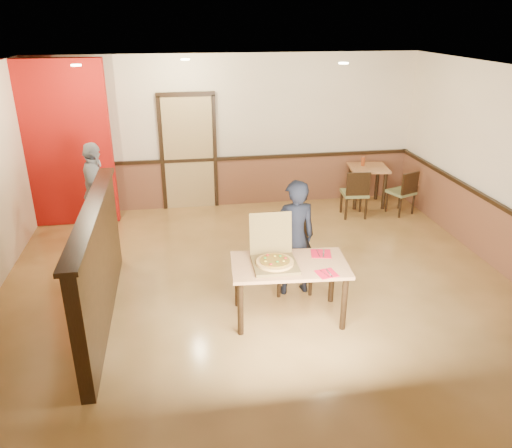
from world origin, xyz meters
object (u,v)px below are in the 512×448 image
(side_chair_right, at_px, (404,191))
(passerby, at_px, (96,193))
(diner_chair, at_px, (292,248))
(condiment, at_px, (363,161))
(side_table, at_px, (368,176))
(pizza_box, at_px, (274,259))
(main_table, at_px, (289,272))
(side_chair_left, at_px, (355,192))
(diner, at_px, (294,238))

(side_chair_right, height_order, passerby, passerby)
(diner_chair, distance_m, condiment, 3.61)
(side_table, relative_size, pizza_box, 1.30)
(side_chair_right, height_order, side_table, side_chair_right)
(pizza_box, xyz_separation_m, condiment, (2.46, 3.67, 0.04))
(main_table, relative_size, side_table, 1.79)
(side_table, height_order, pizza_box, pizza_box)
(side_table, xyz_separation_m, condiment, (-0.08, 0.10, 0.26))
(pizza_box, bearing_deg, diner_chair, 62.93)
(side_chair_left, relative_size, diner, 0.57)
(main_table, distance_m, passerby, 3.73)
(side_table, relative_size, passerby, 0.49)
(pizza_box, bearing_deg, side_chair_right, 45.63)
(side_chair_left, relative_size, side_table, 1.12)
(pizza_box, bearing_deg, main_table, -5.00)
(main_table, relative_size, side_chair_left, 1.60)
(side_chair_left, distance_m, passerby, 4.44)
(side_chair_left, xyz_separation_m, side_chair_right, (0.93, 0.01, -0.03))
(main_table, height_order, condiment, condiment)
(diner, height_order, condiment, diner)
(side_chair_left, bearing_deg, diner_chair, 57.65)
(diner, distance_m, pizza_box, 0.68)
(main_table, height_order, passerby, passerby)
(diner_chair, relative_size, side_chair_right, 1.24)
(side_chair_right, height_order, diner, diner)
(passerby, bearing_deg, pizza_box, -143.00)
(side_chair_right, distance_m, passerby, 5.37)
(main_table, bearing_deg, side_chair_left, 61.79)
(pizza_box, bearing_deg, condiment, 57.24)
(passerby, xyz_separation_m, condiment, (4.80, 0.96, 0.03))
(diner, xyz_separation_m, pizza_box, (-0.38, -0.57, 0.02))
(passerby, bearing_deg, side_table, -83.81)
(diner_chair, distance_m, side_chair_left, 2.80)
(main_table, distance_m, diner_chair, 0.77)
(side_table, distance_m, passerby, 4.96)
(diner_chair, height_order, condiment, diner_chair)
(side_chair_right, relative_size, condiment, 4.96)
(side_chair_right, xyz_separation_m, side_table, (-0.47, 0.61, 0.13))
(diner_chair, distance_m, side_chair_right, 3.45)
(side_chair_left, height_order, diner, diner)
(passerby, xyz_separation_m, pizza_box, (2.34, -2.71, -0.01))
(passerby, relative_size, pizza_box, 2.64)
(side_chair_left, relative_size, passerby, 0.55)
(side_chair_right, height_order, pizza_box, pizza_box)
(diner, height_order, pizza_box, diner)
(diner_chair, xyz_separation_m, condiment, (2.07, 2.95, 0.28))
(main_table, bearing_deg, passerby, 137.04)
(side_chair_left, bearing_deg, passerby, 8.00)
(passerby, distance_m, pizza_box, 3.59)
(side_chair_left, relative_size, side_chair_right, 1.07)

